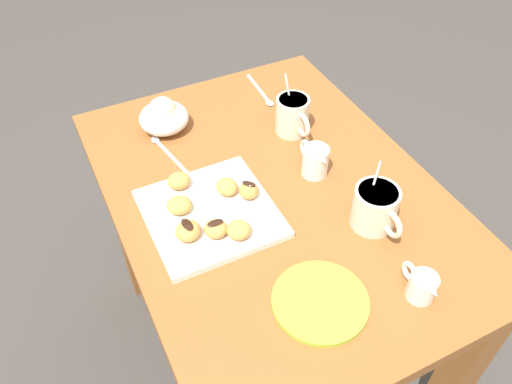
{
  "coord_description": "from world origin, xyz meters",
  "views": [
    {
      "loc": [
        0.71,
        -0.4,
        1.53
      ],
      "look_at": [
        0.0,
        -0.05,
        0.74
      ],
      "focal_mm": 36.24,
      "sensor_mm": 36.0,
      "label": 1
    }
  ],
  "objects": [
    {
      "name": "chocolate_drizzle_3",
      "position": [
        0.01,
        -0.07,
        0.77
      ],
      "size": [
        0.03,
        0.03,
        0.0
      ],
      "primitive_type": "ellipsoid",
      "rotation": [
        0.0,
        0.0,
        0.73
      ],
      "color": "black",
      "rests_on": "beignet_3"
    },
    {
      "name": "beignet_1",
      "position": [
        0.05,
        -0.22,
        0.75
      ],
      "size": [
        0.07,
        0.07,
        0.04
      ],
      "primitive_type": "ellipsoid",
      "rotation": [
        0.0,
        0.0,
        0.5
      ],
      "color": "#D19347",
      "rests_on": "pastry_plate_square"
    },
    {
      "name": "chocolate_sauce_pitcher",
      "position": [
        0.36,
        0.11,
        0.75
      ],
      "size": [
        0.09,
        0.05,
        0.06
      ],
      "color": "white",
      "rests_on": "dining_table"
    },
    {
      "name": "beignet_6",
      "position": [
        -0.03,
        -0.1,
        0.75
      ],
      "size": [
        0.06,
        0.06,
        0.03
      ],
      "primitive_type": "ellipsoid",
      "rotation": [
        0.0,
        0.0,
        0.25
      ],
      "color": "#D19347",
      "rests_on": "pastry_plate_square"
    },
    {
      "name": "dining_table",
      "position": [
        0.0,
        0.0,
        0.57
      ],
      "size": [
        0.96,
        0.69,
        0.72
      ],
      "color": "#935628",
      "rests_on": "ground_plane"
    },
    {
      "name": "ice_cream_bowl",
      "position": [
        -0.32,
        -0.14,
        0.76
      ],
      "size": [
        0.12,
        0.12,
        0.09
      ],
      "color": "white",
      "rests_on": "dining_table"
    },
    {
      "name": "loose_spoon_near_saucer",
      "position": [
        -0.35,
        0.14,
        0.72
      ],
      "size": [
        0.16,
        0.02,
        0.01
      ],
      "color": "silver",
      "rests_on": "dining_table"
    },
    {
      "name": "cream_pitcher_white",
      "position": [
        -0.01,
        0.11,
        0.76
      ],
      "size": [
        0.1,
        0.06,
        0.07
      ],
      "color": "white",
      "rests_on": "dining_table"
    },
    {
      "name": "beignet_2",
      "position": [
        -0.02,
        -0.21,
        0.75
      ],
      "size": [
        0.07,
        0.07,
        0.03
      ],
      "primitive_type": "ellipsoid",
      "rotation": [
        0.0,
        0.0,
        4.25
      ],
      "color": "#D19347",
      "rests_on": "pastry_plate_square"
    },
    {
      "name": "loose_spoon_by_plate",
      "position": [
        -0.24,
        -0.17,
        0.72
      ],
      "size": [
        0.16,
        0.04,
        0.01
      ],
      "color": "silver",
      "rests_on": "dining_table"
    },
    {
      "name": "beignet_3",
      "position": [
        0.01,
        -0.07,
        0.75
      ],
      "size": [
        0.05,
        0.05,
        0.04
      ],
      "primitive_type": "ellipsoid",
      "rotation": [
        0.0,
        0.0,
        1.18
      ],
      "color": "#D19347",
      "rests_on": "pastry_plate_square"
    },
    {
      "name": "beignet_5",
      "position": [
        0.09,
        -0.13,
        0.75
      ],
      "size": [
        0.07,
        0.07,
        0.03
      ],
      "primitive_type": "ellipsoid",
      "rotation": [
        0.0,
        0.0,
        2.57
      ],
      "color": "#D19347",
      "rests_on": "pastry_plate_square"
    },
    {
      "name": "chocolate_drizzle_4",
      "position": [
        0.07,
        -0.17,
        0.77
      ],
      "size": [
        0.02,
        0.03,
        0.0
      ],
      "primitive_type": "ellipsoid",
      "rotation": [
        0.0,
        0.0,
        1.53
      ],
      "color": "black",
      "rests_on": "beignet_4"
    },
    {
      "name": "beignet_0",
      "position": [
        -0.09,
        -0.19,
        0.75
      ],
      "size": [
        0.05,
        0.05,
        0.03
      ],
      "primitive_type": "ellipsoid",
      "rotation": [
        0.0,
        0.0,
        6.25
      ],
      "color": "#D19347",
      "rests_on": "pastry_plate_square"
    },
    {
      "name": "chocolate_drizzle_1",
      "position": [
        0.05,
        -0.22,
        0.77
      ],
      "size": [
        0.04,
        0.02,
        0.0
      ],
      "primitive_type": "ellipsoid",
      "rotation": [
        0.0,
        0.0,
        0.12
      ],
      "color": "black",
      "rests_on": "beignet_1"
    },
    {
      "name": "ground_plane",
      "position": [
        0.0,
        0.0,
        0.0
      ],
      "size": [
        8.0,
        8.0,
        0.0
      ],
      "primitive_type": "plane",
      "color": "#423D38"
    },
    {
      "name": "beignet_4",
      "position": [
        0.07,
        -0.17,
        0.75
      ],
      "size": [
        0.06,
        0.06,
        0.03
      ],
      "primitive_type": "ellipsoid",
      "rotation": [
        0.0,
        0.0,
        1.32
      ],
      "color": "#D19347",
      "rests_on": "pastry_plate_square"
    },
    {
      "name": "coffee_mug_cream_left",
      "position": [
        -0.17,
        0.14,
        0.77
      ],
      "size": [
        0.12,
        0.08,
        0.14
      ],
      "color": "silver",
      "rests_on": "dining_table"
    },
    {
      "name": "coffee_mug_cream_right",
      "position": [
        0.18,
        0.14,
        0.77
      ],
      "size": [
        0.13,
        0.09,
        0.14
      ],
      "color": "silver",
      "rests_on": "dining_table"
    },
    {
      "name": "saucer_lime_left",
      "position": [
        0.3,
        -0.06,
        0.72
      ],
      "size": [
        0.18,
        0.18,
        0.01
      ],
      "primitive_type": "cylinder",
      "color": "#9EC633",
      "rests_on": "dining_table"
    },
    {
      "name": "pastry_plate_square",
      "position": [
        0.01,
        -0.16,
        0.73
      ],
      "size": [
        0.26,
        0.26,
        0.02
      ],
      "primitive_type": "cube",
      "color": "white",
      "rests_on": "dining_table"
    }
  ]
}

